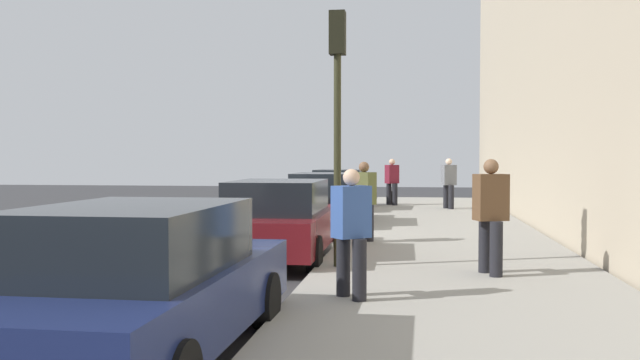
{
  "coord_description": "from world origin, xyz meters",
  "views": [
    {
      "loc": [
        -16.95,
        -2.6,
        1.94
      ],
      "look_at": [
        -0.58,
        -0.36,
        1.39
      ],
      "focal_mm": 38.57,
      "sensor_mm": 36.0,
      "label": 1
    }
  ],
  "objects_px": {
    "parked_car_silver": "(341,191)",
    "pedestrian_blue_coat": "(351,229)",
    "rolling_suitcase": "(392,198)",
    "pedestrian_brown_coat": "(491,213)",
    "traffic_light_pole": "(338,94)",
    "pedestrian_olive_coat": "(364,199)",
    "parked_car_black": "(325,200)",
    "parked_car_maroon": "(280,220)",
    "pedestrian_grey_coat": "(449,182)",
    "pedestrian_burgundy_coat": "(392,180)",
    "parked_car_navy": "(141,284)"
  },
  "relations": [
    {
      "from": "parked_car_maroon",
      "to": "pedestrian_burgundy_coat",
      "type": "height_order",
      "value": "pedestrian_burgundy_coat"
    },
    {
      "from": "pedestrian_burgundy_coat",
      "to": "pedestrian_brown_coat",
      "type": "height_order",
      "value": "pedestrian_brown_coat"
    },
    {
      "from": "traffic_light_pole",
      "to": "pedestrian_brown_coat",
      "type": "bearing_deg",
      "value": -101.25
    },
    {
      "from": "pedestrian_blue_coat",
      "to": "pedestrian_olive_coat",
      "type": "xyz_separation_m",
      "value": [
        5.81,
        0.26,
        0.03
      ]
    },
    {
      "from": "parked_car_maroon",
      "to": "pedestrian_blue_coat",
      "type": "relative_size",
      "value": 2.76
    },
    {
      "from": "parked_car_maroon",
      "to": "parked_car_silver",
      "type": "distance_m",
      "value": 11.38
    },
    {
      "from": "traffic_light_pole",
      "to": "pedestrian_olive_coat",
      "type": "bearing_deg",
      "value": -3.47
    },
    {
      "from": "parked_car_silver",
      "to": "pedestrian_blue_coat",
      "type": "distance_m",
      "value": 15.46
    },
    {
      "from": "parked_car_maroon",
      "to": "parked_car_black",
      "type": "relative_size",
      "value": 1.03
    },
    {
      "from": "parked_car_maroon",
      "to": "pedestrian_grey_coat",
      "type": "relative_size",
      "value": 2.59
    },
    {
      "from": "parked_car_silver",
      "to": "pedestrian_olive_coat",
      "type": "relative_size",
      "value": 2.52
    },
    {
      "from": "traffic_light_pole",
      "to": "pedestrian_burgundy_coat",
      "type": "bearing_deg",
      "value": -1.67
    },
    {
      "from": "pedestrian_blue_coat",
      "to": "pedestrian_olive_coat",
      "type": "height_order",
      "value": "pedestrian_olive_coat"
    },
    {
      "from": "rolling_suitcase",
      "to": "parked_car_black",
      "type": "bearing_deg",
      "value": 168.0
    },
    {
      "from": "parked_car_silver",
      "to": "pedestrian_blue_coat",
      "type": "height_order",
      "value": "pedestrian_blue_coat"
    },
    {
      "from": "parked_car_black",
      "to": "rolling_suitcase",
      "type": "relative_size",
      "value": 5.1
    },
    {
      "from": "pedestrian_grey_coat",
      "to": "rolling_suitcase",
      "type": "height_order",
      "value": "pedestrian_grey_coat"
    },
    {
      "from": "parked_car_black",
      "to": "pedestrian_burgundy_coat",
      "type": "distance_m",
      "value": 7.36
    },
    {
      "from": "traffic_light_pole",
      "to": "rolling_suitcase",
      "type": "bearing_deg",
      "value": -1.63
    },
    {
      "from": "parked_car_maroon",
      "to": "parked_car_black",
      "type": "bearing_deg",
      "value": -0.69
    },
    {
      "from": "parked_car_silver",
      "to": "rolling_suitcase",
      "type": "bearing_deg",
      "value": -37.48
    },
    {
      "from": "parked_car_navy",
      "to": "pedestrian_brown_coat",
      "type": "xyz_separation_m",
      "value": [
        4.63,
        -3.68,
        0.33
      ]
    },
    {
      "from": "pedestrian_olive_coat",
      "to": "pedestrian_burgundy_coat",
      "type": "xyz_separation_m",
      "value": [
        11.4,
        -0.23,
        0.02
      ]
    },
    {
      "from": "pedestrian_blue_coat",
      "to": "pedestrian_olive_coat",
      "type": "relative_size",
      "value": 0.97
    },
    {
      "from": "parked_car_navy",
      "to": "rolling_suitcase",
      "type": "height_order",
      "value": "parked_car_navy"
    },
    {
      "from": "parked_car_maroon",
      "to": "pedestrian_grey_coat",
      "type": "distance_m",
      "value": 12.21
    },
    {
      "from": "parked_car_maroon",
      "to": "rolling_suitcase",
      "type": "bearing_deg",
      "value": -7.04
    },
    {
      "from": "pedestrian_olive_coat",
      "to": "rolling_suitcase",
      "type": "relative_size",
      "value": 1.97
    },
    {
      "from": "traffic_light_pole",
      "to": "pedestrian_grey_coat",
      "type": "bearing_deg",
      "value": -10.59
    },
    {
      "from": "parked_car_silver",
      "to": "pedestrian_blue_coat",
      "type": "bearing_deg",
      "value": -173.48
    },
    {
      "from": "pedestrian_olive_coat",
      "to": "parked_car_maroon",
      "type": "bearing_deg",
      "value": 141.54
    },
    {
      "from": "parked_car_black",
      "to": "pedestrian_grey_coat",
      "type": "xyz_separation_m",
      "value": [
        5.58,
        -3.63,
        0.33
      ]
    },
    {
      "from": "parked_car_maroon",
      "to": "parked_car_navy",
      "type": "bearing_deg",
      "value": 179.83
    },
    {
      "from": "parked_car_black",
      "to": "pedestrian_blue_coat",
      "type": "bearing_deg",
      "value": -170.73
    },
    {
      "from": "parked_car_maroon",
      "to": "pedestrian_olive_coat",
      "type": "height_order",
      "value": "pedestrian_olive_coat"
    },
    {
      "from": "pedestrian_burgundy_coat",
      "to": "rolling_suitcase",
      "type": "bearing_deg",
      "value": -0.1
    },
    {
      "from": "parked_car_silver",
      "to": "parked_car_black",
      "type": "bearing_deg",
      "value": -178.75
    },
    {
      "from": "pedestrian_burgundy_coat",
      "to": "traffic_light_pole",
      "type": "bearing_deg",
      "value": 178.33
    },
    {
      "from": "parked_car_silver",
      "to": "traffic_light_pole",
      "type": "bearing_deg",
      "value": -174.23
    },
    {
      "from": "pedestrian_blue_coat",
      "to": "pedestrian_olive_coat",
      "type": "distance_m",
      "value": 5.81
    },
    {
      "from": "parked_car_silver",
      "to": "pedestrian_blue_coat",
      "type": "relative_size",
      "value": 2.6
    },
    {
      "from": "pedestrian_blue_coat",
      "to": "traffic_light_pole",
      "type": "height_order",
      "value": "traffic_light_pole"
    },
    {
      "from": "parked_car_maroon",
      "to": "rolling_suitcase",
      "type": "xyz_separation_m",
      "value": [
        13.63,
        -1.68,
        -0.35
      ]
    },
    {
      "from": "parked_car_maroon",
      "to": "pedestrian_grey_coat",
      "type": "height_order",
      "value": "pedestrian_grey_coat"
    },
    {
      "from": "parked_car_black",
      "to": "parked_car_navy",
      "type": "bearing_deg",
      "value": 179.58
    },
    {
      "from": "rolling_suitcase",
      "to": "pedestrian_brown_coat",
      "type": "bearing_deg",
      "value": -172.76
    },
    {
      "from": "pedestrian_blue_coat",
      "to": "pedestrian_brown_coat",
      "type": "height_order",
      "value": "pedestrian_brown_coat"
    },
    {
      "from": "parked_car_navy",
      "to": "pedestrian_grey_coat",
      "type": "relative_size",
      "value": 2.66
    },
    {
      "from": "parked_car_black",
      "to": "pedestrian_olive_coat",
      "type": "height_order",
      "value": "pedestrian_olive_coat"
    },
    {
      "from": "pedestrian_burgundy_coat",
      "to": "rolling_suitcase",
      "type": "height_order",
      "value": "pedestrian_burgundy_coat"
    }
  ]
}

